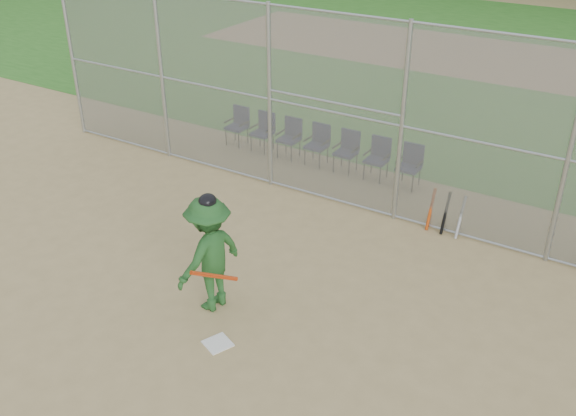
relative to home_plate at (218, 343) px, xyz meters
The scene contains 14 objects.
ground 0.30m from the home_plate, behind, with size 100.00×100.00×0.00m, color tan.
grass_strip 18.01m from the home_plate, 90.95° to the left, with size 100.00×100.00×0.00m, color #2D6D20.
dirt_patch_far 18.01m from the home_plate, 90.95° to the left, with size 24.00×24.00×0.00m, color tan.
backstop_fence 5.42m from the home_plate, 93.39° to the left, with size 16.09×0.09×4.00m.
home_plate is the anchor object (origin of this frame).
batter_at_plate 1.40m from the home_plate, 131.72° to the left, with size 1.04×1.45×2.06m.
spare_bats 5.33m from the home_plate, 70.76° to the left, with size 0.66×0.37×0.83m.
chair_0 7.80m from the home_plate, 123.49° to the left, with size 0.54×0.52×0.96m, color #10153D, non-canonical shape.
chair_1 7.40m from the home_plate, 118.44° to the left, with size 0.54×0.52×0.96m, color #10153D, non-canonical shape.
chair_2 7.07m from the home_plate, 112.87° to the left, with size 0.54×0.52×0.96m, color #10153D, non-canonical shape.
chair_3 6.80m from the home_plate, 106.79° to the left, with size 0.54×0.52×0.96m, color #10153D, non-canonical shape.
chair_4 6.62m from the home_plate, 100.31° to the left, with size 0.54×0.52×0.96m, color #10153D, non-canonical shape.
chair_5 6.53m from the home_plate, 93.54° to the left, with size 0.54×0.52×0.96m, color #10153D, non-canonical shape.
chair_6 6.52m from the home_plate, 86.68° to the left, with size 0.54×0.52×0.96m, color #10153D, non-canonical shape.
Camera 1 is at (5.16, -5.87, 6.44)m, focal length 40.00 mm.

